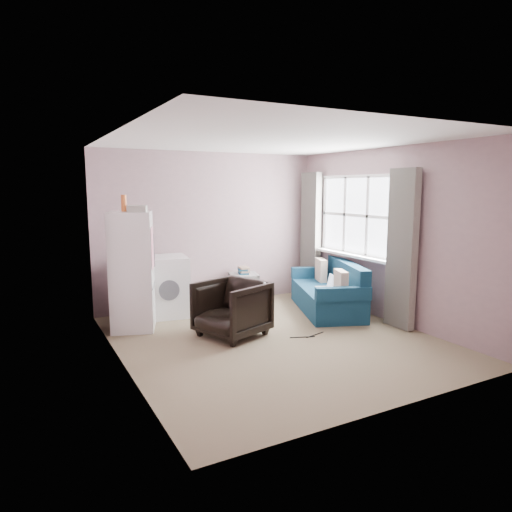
% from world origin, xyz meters
% --- Properties ---
extents(room, '(3.84, 4.24, 2.54)m').
position_xyz_m(room, '(0.02, 0.01, 1.25)').
color(room, '#7F6E53').
rests_on(room, ground).
extents(armchair, '(0.96, 0.99, 0.81)m').
position_xyz_m(armchair, '(-0.42, 0.39, 0.40)').
color(armchair, black).
rests_on(armchair, ground).
extents(fridge, '(0.71, 0.70, 1.84)m').
position_xyz_m(fridge, '(-1.49, 1.29, 0.82)').
color(fridge, white).
rests_on(fridge, ground).
extents(washing_machine, '(0.72, 0.72, 0.91)m').
position_xyz_m(washing_machine, '(-0.90, 1.74, 0.47)').
color(washing_machine, white).
rests_on(washing_machine, ground).
extents(side_table, '(0.56, 0.56, 0.62)m').
position_xyz_m(side_table, '(0.47, 1.84, 0.29)').
color(side_table, gray).
rests_on(side_table, ground).
extents(sofa, '(1.36, 1.91, 0.78)m').
position_xyz_m(sofa, '(1.47, 0.77, 0.29)').
color(sofa, navy).
rests_on(sofa, ground).
extents(window_dressing, '(0.17, 2.62, 2.18)m').
position_xyz_m(window_dressing, '(1.78, 0.70, 1.11)').
color(window_dressing, white).
rests_on(window_dressing, ground).
extents(floor_cables, '(0.52, 0.13, 0.01)m').
position_xyz_m(floor_cables, '(0.45, -0.12, 0.01)').
color(floor_cables, black).
rests_on(floor_cables, ground).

